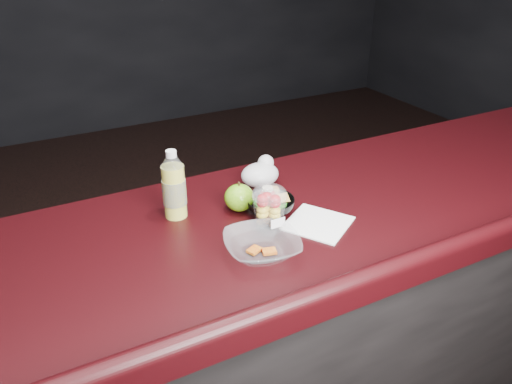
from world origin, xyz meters
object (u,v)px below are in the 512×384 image
fruit_cup (269,208)px  takeout_bowl (262,246)px  lemonade_bottle (174,189)px  green_apple (239,198)px  snack_bowl (270,204)px

fruit_cup → takeout_bowl: bearing=-127.8°
lemonade_bottle → green_apple: (0.17, -0.05, -0.04)m
snack_bowl → takeout_bowl: 0.21m
takeout_bowl → green_apple: bearing=78.4°
fruit_cup → takeout_bowl: fruit_cup is taller
lemonade_bottle → fruit_cup: lemonade_bottle is taller
lemonade_bottle → snack_bowl: 0.27m
lemonade_bottle → takeout_bowl: 0.31m
snack_bowl → takeout_bowl: (-0.12, -0.17, -0.00)m
fruit_cup → green_apple: (-0.02, 0.13, -0.03)m
lemonade_bottle → takeout_bowl: size_ratio=0.89×
fruit_cup → snack_bowl: (0.05, 0.08, -0.04)m
snack_bowl → takeout_bowl: size_ratio=0.75×
lemonade_bottle → fruit_cup: (0.20, -0.19, -0.02)m
green_apple → snack_bowl: 0.09m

